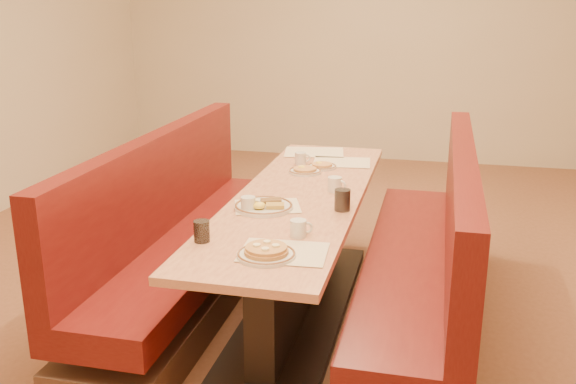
% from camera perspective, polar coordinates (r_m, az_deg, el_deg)
% --- Properties ---
extents(ground, '(8.00, 8.00, 0.00)m').
position_cam_1_polar(ground, '(3.96, 1.00, -10.64)').
color(ground, '#9E6647').
rests_on(ground, ground).
extents(diner_table, '(0.70, 2.50, 0.75)m').
position_cam_1_polar(diner_table, '(3.80, 1.03, -5.63)').
color(diner_table, black).
rests_on(diner_table, ground).
extents(booth_left, '(0.55, 2.50, 1.05)m').
position_cam_1_polar(booth_left, '(4.01, -9.27, -4.79)').
color(booth_left, '#4C3326').
rests_on(booth_left, ground).
extents(booth_right, '(0.55, 2.50, 1.05)m').
position_cam_1_polar(booth_right, '(3.73, 12.16, -6.70)').
color(booth_right, '#4C3326').
rests_on(booth_right, ground).
extents(placemat_near_left, '(0.41, 0.36, 0.00)m').
position_cam_1_polar(placemat_near_left, '(3.45, -1.85, -1.28)').
color(placemat_near_left, beige).
rests_on(placemat_near_left, diner_table).
extents(placemat_near_right, '(0.40, 0.31, 0.00)m').
position_cam_1_polar(placemat_near_right, '(2.84, -0.39, -5.36)').
color(placemat_near_right, beige).
rests_on(placemat_near_right, diner_table).
extents(placemat_far_left, '(0.47, 0.38, 0.00)m').
position_cam_1_polar(placemat_far_left, '(4.66, 2.34, 3.56)').
color(placemat_far_left, beige).
rests_on(placemat_far_left, diner_table).
extents(placemat_far_right, '(0.41, 0.33, 0.00)m').
position_cam_1_polar(placemat_far_right, '(4.39, 4.80, 2.67)').
color(placemat_far_right, beige).
rests_on(placemat_far_right, diner_table).
extents(pancake_plate, '(0.26, 0.26, 0.06)m').
position_cam_1_polar(pancake_plate, '(2.79, -1.94, -5.40)').
color(pancake_plate, silver).
rests_on(pancake_plate, diner_table).
extents(eggs_plate, '(0.31, 0.31, 0.06)m').
position_cam_1_polar(eggs_plate, '(3.41, -2.25, -1.22)').
color(eggs_plate, silver).
rests_on(eggs_plate, diner_table).
extents(extra_plate_mid, '(0.19, 0.19, 0.04)m').
position_cam_1_polar(extra_plate_mid, '(4.24, 3.04, 2.33)').
color(extra_plate_mid, silver).
rests_on(extra_plate_mid, diner_table).
extents(extra_plate_far, '(0.21, 0.21, 0.04)m').
position_cam_1_polar(extra_plate_far, '(4.12, 1.51, 1.91)').
color(extra_plate_far, silver).
rests_on(extra_plate_far, diner_table).
extents(coffee_mug_a, '(0.11, 0.08, 0.08)m').
position_cam_1_polar(coffee_mug_a, '(3.01, 0.98, -3.22)').
color(coffee_mug_a, silver).
rests_on(coffee_mug_a, diner_table).
extents(coffee_mug_b, '(0.11, 0.08, 0.08)m').
position_cam_1_polar(coffee_mug_b, '(3.36, -3.50, -1.09)').
color(coffee_mug_b, silver).
rests_on(coffee_mug_b, diner_table).
extents(coffee_mug_c, '(0.11, 0.08, 0.09)m').
position_cam_1_polar(coffee_mug_c, '(3.72, 4.23, 0.70)').
color(coffee_mug_c, silver).
rests_on(coffee_mug_c, diner_table).
extents(coffee_mug_d, '(0.10, 0.08, 0.08)m').
position_cam_1_polar(coffee_mug_d, '(4.32, 1.16, 3.02)').
color(coffee_mug_d, silver).
rests_on(coffee_mug_d, diner_table).
extents(soda_tumbler_near, '(0.07, 0.07, 0.10)m').
position_cam_1_polar(soda_tumbler_near, '(2.98, -7.68, -3.48)').
color(soda_tumbler_near, black).
rests_on(soda_tumbler_near, diner_table).
extents(soda_tumbler_mid, '(0.08, 0.08, 0.12)m').
position_cam_1_polar(soda_tumbler_mid, '(3.39, 4.85, -0.71)').
color(soda_tumbler_mid, black).
rests_on(soda_tumbler_mid, diner_table).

